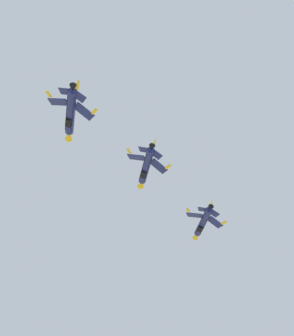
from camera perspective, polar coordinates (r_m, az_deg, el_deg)
The scene contains 3 objects.
fighter_jet_lead at distance 136.53m, azimuth 5.97°, elevation -5.79°, with size 10.22×15.95×4.63m.
fighter_jet_left_wing at distance 120.79m, azimuth -0.09°, elevation 0.14°, with size 10.03×15.95×4.87m.
fighter_jet_right_wing at distance 106.09m, azimuth -8.12°, elevation 5.80°, with size 10.11×15.95×4.78m.
Camera 1 is at (2.26, -7.97, 1.45)m, focal length 57.25 mm.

